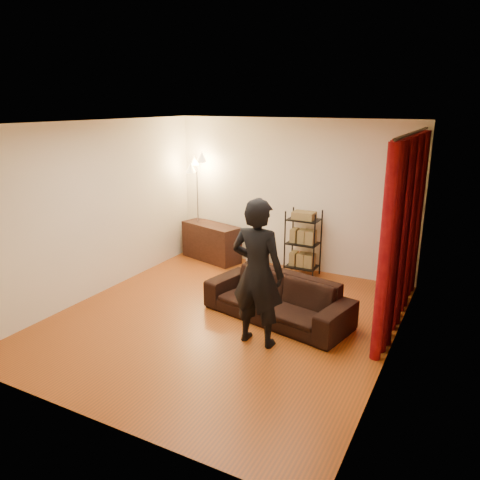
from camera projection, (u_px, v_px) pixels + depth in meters
The scene contains 14 objects.
floor at pixel (224, 319), 6.63m from camera, with size 5.00×5.00×0.00m, color #974210.
ceiling at pixel (222, 123), 5.87m from camera, with size 5.00×5.00×0.00m, color white.
wall_back at pixel (292, 195), 8.37m from camera, with size 5.00×5.00×0.00m, color beige.
wall_front at pixel (83, 291), 4.12m from camera, with size 5.00×5.00×0.00m, color beige.
wall_left at pixel (97, 210), 7.25m from camera, with size 5.00×5.00×0.00m, color beige.
wall_right at pixel (397, 250), 5.25m from camera, with size 5.00×5.00×0.00m, color beige.
curtain_rod at pixel (414, 133), 5.90m from camera, with size 0.04×0.04×2.65m, color black.
curtain at pixel (402, 232), 6.28m from camera, with size 0.22×2.65×2.55m, color maroon, non-canonical shape.
sofa at pixel (277, 298), 6.57m from camera, with size 2.10×0.82×0.61m, color black.
person at pixel (257, 273), 5.72m from camera, with size 0.69×0.45×1.88m, color black.
media_cabinet at pixel (211, 242), 9.05m from camera, with size 1.21×0.45×0.70m, color #321A12.
storage_boxes at pixel (258, 250), 8.77m from camera, with size 0.34×0.27×0.57m, color white, non-canonical shape.
wire_shelf at pixel (303, 243), 8.16m from camera, with size 0.53×0.37×1.17m, color black, non-canonical shape.
floor_lamp at pixel (198, 208), 9.04m from camera, with size 0.36×0.36×1.98m, color silver, non-canonical shape.
Camera 1 is at (3.00, -5.25, 2.94)m, focal length 35.00 mm.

